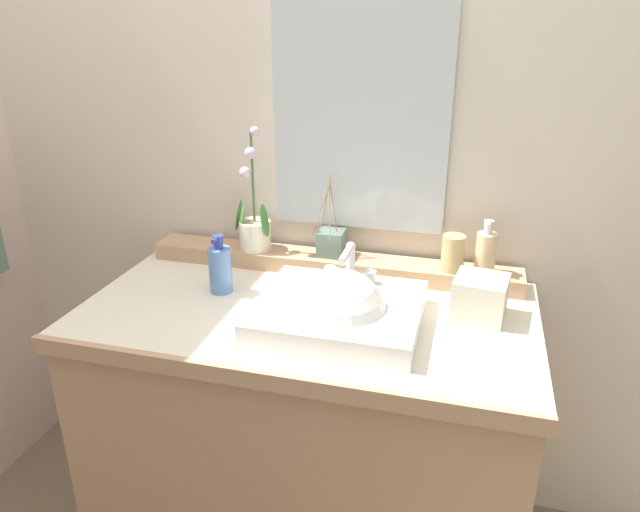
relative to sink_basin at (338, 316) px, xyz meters
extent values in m
cube|color=beige|center=(-0.10, 0.50, 0.35)|extent=(3.13, 0.20, 2.42)
cube|color=tan|center=(-0.10, 0.07, -0.46)|extent=(1.18, 0.62, 0.79)
cube|color=silver|center=(-0.10, 0.07, -0.04)|extent=(1.20, 0.64, 0.04)
cube|color=tan|center=(-0.10, -0.25, -0.04)|extent=(1.20, 0.02, 0.04)
cube|color=tan|center=(-0.10, 0.32, 0.00)|extent=(1.13, 0.11, 0.05)
cube|color=white|center=(0.00, 0.01, 0.01)|extent=(0.41, 0.37, 0.06)
sphere|color=white|center=(0.00, -0.01, 0.00)|extent=(0.26, 0.26, 0.26)
cylinder|color=silver|center=(0.00, 0.14, 0.08)|extent=(0.02, 0.02, 0.10)
cylinder|color=silver|center=(0.00, 0.09, 0.13)|extent=(0.02, 0.11, 0.02)
sphere|color=silver|center=(0.00, 0.14, 0.13)|extent=(0.03, 0.03, 0.03)
cylinder|color=silver|center=(-0.05, 0.14, 0.05)|extent=(0.03, 0.03, 0.04)
cylinder|color=silver|center=(0.06, 0.14, 0.05)|extent=(0.03, 0.03, 0.04)
cylinder|color=silver|center=(-0.34, 0.32, 0.07)|extent=(0.10, 0.10, 0.09)
cylinder|color=tan|center=(-0.34, 0.32, 0.11)|extent=(0.09, 0.09, 0.01)
cylinder|color=#476B38|center=(-0.34, 0.32, 0.25)|extent=(0.01, 0.01, 0.28)
ellipsoid|color=#387033|center=(-0.37, 0.30, 0.13)|extent=(0.04, 0.04, 0.08)
ellipsoid|color=#387033|center=(-0.39, 0.32, 0.13)|extent=(0.03, 0.03, 0.10)
ellipsoid|color=#387033|center=(-0.30, 0.29, 0.13)|extent=(0.04, 0.04, 0.10)
sphere|color=silver|center=(-0.36, 0.32, 0.27)|extent=(0.03, 0.03, 0.03)
sphere|color=silver|center=(-0.34, 0.30, 0.33)|extent=(0.03, 0.03, 0.03)
sphere|color=silver|center=(-0.32, 0.31, 0.39)|extent=(0.03, 0.03, 0.03)
cylinder|color=beige|center=(0.35, 0.32, 0.08)|extent=(0.06, 0.06, 0.12)
cylinder|color=silver|center=(0.35, 0.32, 0.15)|extent=(0.02, 0.02, 0.02)
cylinder|color=silver|center=(0.35, 0.32, 0.17)|extent=(0.03, 0.03, 0.02)
cylinder|color=silver|center=(0.35, 0.30, 0.17)|extent=(0.01, 0.03, 0.01)
cylinder|color=tan|center=(0.26, 0.31, 0.08)|extent=(0.06, 0.06, 0.11)
cube|color=slate|center=(-0.10, 0.33, 0.06)|extent=(0.08, 0.08, 0.08)
cylinder|color=#9E7A4C|center=(-0.09, 0.33, 0.17)|extent=(0.03, 0.01, 0.15)
cylinder|color=#9E7A4C|center=(-0.10, 0.35, 0.17)|extent=(0.01, 0.05, 0.15)
cylinder|color=#9E7A4C|center=(-0.12, 0.35, 0.18)|extent=(0.04, 0.04, 0.18)
cylinder|color=#9E7A4C|center=(-0.13, 0.32, 0.17)|extent=(0.05, 0.03, 0.16)
cylinder|color=#9E7A4C|center=(-0.10, 0.30, 0.16)|extent=(0.02, 0.06, 0.15)
cylinder|color=#557DB7|center=(-0.36, 0.10, 0.04)|extent=(0.06, 0.06, 0.13)
cylinder|color=navy|center=(-0.36, 0.10, 0.12)|extent=(0.03, 0.03, 0.02)
cylinder|color=navy|center=(-0.36, 0.10, 0.13)|extent=(0.03, 0.03, 0.02)
cylinder|color=navy|center=(-0.36, 0.09, 0.14)|extent=(0.01, 0.04, 0.01)
cube|color=beige|center=(0.34, 0.14, 0.03)|extent=(0.15, 0.15, 0.11)
cube|color=silver|center=(-0.03, 0.39, 0.42)|extent=(0.51, 0.02, 0.64)
camera|label=1|loc=(0.30, -1.27, 0.70)|focal=32.82mm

